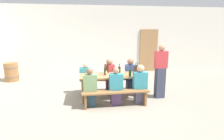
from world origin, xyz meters
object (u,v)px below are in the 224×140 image
object	(u,v)px
wine_bottle_5	(119,70)
seated_guest_near_0	(90,88)
wooden_door	(149,51)
wine_glass_4	(97,72)
seated_guest_far_2	(130,76)
bench_far	(109,81)
bench_near	(116,94)
wine_barrel	(11,72)
wine_bottle_4	(137,68)
wine_glass_1	(139,72)
wine_glass_3	(113,69)
standing_host	(160,72)
seated_guest_far_1	(110,76)
wine_bottle_2	(107,69)
seated_guest_near_1	(116,87)
wine_bottle_3	(135,69)
wine_glass_2	(106,72)
tasting_table	(112,77)
wine_bottle_1	(105,71)
wine_bottle_0	(130,73)
seated_guest_far_0	(86,79)
seated_guest_near_2	(140,85)
wine_glass_0	(136,70)

from	to	relation	value
wine_bottle_5	seated_guest_near_0	bearing A→B (deg)	-148.27
wooden_door	seated_guest_near_0	world-z (taller)	wooden_door
wine_glass_4	seated_guest_far_2	world-z (taller)	seated_guest_far_2
bench_far	seated_guest_near_0	xyz separation A→B (m)	(-0.70, -1.20, 0.16)
bench_near	wine_barrel	bearing A→B (deg)	139.29
wine_bottle_4	wine_glass_1	world-z (taller)	wine_bottle_4
wine_glass_3	standing_host	distance (m)	1.48
wine_glass_3	seated_guest_far_1	size ratio (longest dim) A/B	0.16
wine_glass_1	seated_guest_near_0	bearing A→B (deg)	-166.71
wine_bottle_2	seated_guest_near_1	size ratio (longest dim) A/B	0.31
wine_bottle_3	wine_barrel	distance (m)	5.22
wine_bottle_2	seated_guest_near_0	bearing A→B (deg)	-126.67
wine_glass_3	wooden_door	bearing A→B (deg)	54.74
wine_glass_4	seated_guest_far_1	xyz separation A→B (m)	(0.46, 0.55, -0.28)
wooden_door	wine_glass_2	size ratio (longest dim) A/B	12.66
wine_glass_2	seated_guest_far_1	world-z (taller)	seated_guest_far_1
wine_bottle_4	wine_barrel	distance (m)	5.25
tasting_table	seated_guest_near_1	size ratio (longest dim) A/B	1.82
wine_glass_3	wine_bottle_1	bearing A→B (deg)	-152.23
wine_bottle_0	seated_guest_near_0	xyz separation A→B (m)	(-1.19, -0.24, -0.34)
bench_near	wine_glass_1	bearing A→B (deg)	31.79
wine_glass_1	seated_guest_far_0	distance (m)	1.78
standing_host	tasting_table	bearing A→B (deg)	-6.50
tasting_table	standing_host	distance (m)	1.51
wine_bottle_1	seated_guest_far_2	xyz separation A→B (m)	(0.92, 0.48, -0.31)
seated_guest_near_1	seated_guest_near_2	size ratio (longest dim) A/B	0.95
wooden_door	standing_host	bearing A→B (deg)	-104.24
wine_bottle_3	wine_glass_4	size ratio (longest dim) A/B	1.92
wine_glass_2	seated_guest_near_2	world-z (taller)	seated_guest_near_2
wooden_door	wine_bottle_1	distance (m)	4.39
seated_guest_near_0	wine_glass_1	bearing A→B (deg)	-76.71
wine_glass_0	wine_glass_2	size ratio (longest dim) A/B	1.00
wine_barrel	wine_glass_2	bearing A→B (deg)	-36.61
tasting_table	bench_far	world-z (taller)	tasting_table
wine_bottle_4	wine_glass_3	distance (m)	0.83
wooden_door	seated_guest_near_1	xyz separation A→B (m)	(-2.40, -4.07, -0.54)
wine_glass_4	seated_guest_far_2	bearing A→B (deg)	25.12
wine_bottle_5	seated_guest_near_0	distance (m)	1.15
bench_near	wine_barrel	size ratio (longest dim) A/B	2.45
bench_near	wine_bottle_0	size ratio (longest dim) A/B	6.17
wine_glass_3	bench_near	bearing A→B (deg)	-93.72
wine_glass_3	seated_guest_near_0	distance (m)	1.10
wine_glass_4	seated_guest_near_0	size ratio (longest dim) A/B	0.14
wine_bottle_2	seated_guest_near_2	world-z (taller)	seated_guest_near_2
wine_bottle_5	wine_glass_4	world-z (taller)	wine_bottle_5
wine_bottle_1	wine_glass_3	size ratio (longest dim) A/B	1.76
bench_far	wine_bottle_0	size ratio (longest dim) A/B	6.17
wine_bottle_0	wine_glass_4	bearing A→B (deg)	164.76
wine_bottle_1	standing_host	xyz separation A→B (m)	(1.70, -0.22, -0.07)
bench_near	wine_bottle_5	xyz separation A→B (m)	(0.24, 0.73, 0.52)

